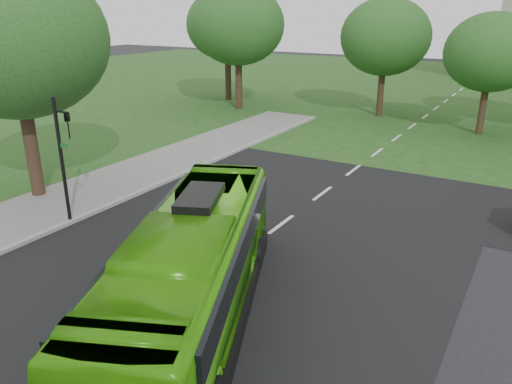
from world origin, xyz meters
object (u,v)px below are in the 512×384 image
(tree_park_f, at_px, (227,25))
(tree_side_near, at_px, (14,40))
(tree_park_c, at_px, (491,53))
(bus, at_px, (192,272))
(tree_park_b, at_px, (385,37))
(tree_park_a, at_px, (238,25))
(traffic_light, at_px, (63,152))

(tree_park_f, distance_m, tree_side_near, 26.42)
(tree_park_c, bearing_deg, bus, -97.26)
(tree_park_b, distance_m, tree_park_c, 8.08)
(tree_park_b, bearing_deg, bus, -81.80)
(tree_park_a, bearing_deg, tree_park_c, 1.60)
(tree_park_a, distance_m, tree_park_f, 4.70)
(tree_side_near, relative_size, bus, 0.90)
(tree_park_a, bearing_deg, tree_side_near, -81.00)
(tree_park_b, distance_m, bus, 29.95)
(tree_park_c, relative_size, tree_park_f, 0.81)
(tree_park_f, relative_size, bus, 0.88)
(tree_park_f, xyz_separation_m, traffic_light, (10.45, -26.79, -3.67))
(tree_park_b, distance_m, tree_park_f, 14.28)
(tree_park_f, height_order, bus, tree_park_f)
(tree_park_a, distance_m, traffic_light, 24.78)
(tree_park_a, bearing_deg, tree_park_b, 15.63)
(tree_park_c, bearing_deg, tree_side_near, -123.66)
(tree_park_c, relative_size, tree_side_near, 0.79)
(traffic_light, bearing_deg, tree_park_b, 73.60)
(tree_side_near, bearing_deg, tree_park_c, 56.34)
(tree_park_c, xyz_separation_m, tree_side_near, (-15.11, -22.69, 1.43))
(tree_park_a, bearing_deg, traffic_light, -72.99)
(bus, bearing_deg, tree_side_near, 137.97)
(tree_park_c, height_order, bus, tree_park_c)
(tree_park_b, xyz_separation_m, tree_park_c, (7.64, -2.55, -0.63))
(tree_park_b, bearing_deg, tree_park_f, 178.84)
(tree_park_a, height_order, tree_park_b, tree_park_a)
(bus, bearing_deg, tree_park_a, 97.31)
(bus, bearing_deg, tree_park_f, 99.20)
(tree_park_f, bearing_deg, tree_park_b, -1.16)
(tree_park_f, bearing_deg, bus, -58.02)
(tree_park_f, distance_m, bus, 35.28)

